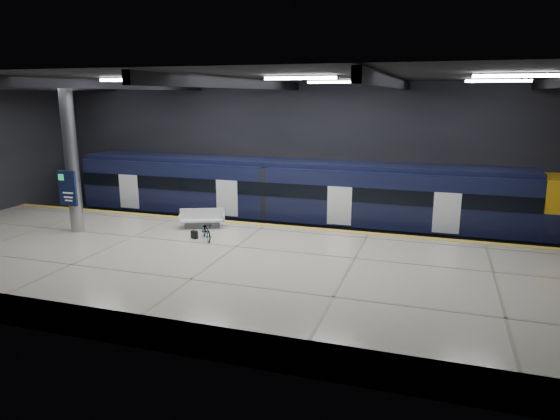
% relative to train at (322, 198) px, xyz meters
% --- Properties ---
extents(ground, '(30.00, 30.00, 0.00)m').
position_rel_train_xyz_m(ground, '(-2.15, -5.50, -2.06)').
color(ground, black).
rests_on(ground, ground).
extents(room_shell, '(30.10, 16.10, 8.05)m').
position_rel_train_xyz_m(room_shell, '(-2.15, -5.49, 3.66)').
color(room_shell, black).
rests_on(room_shell, ground).
extents(platform, '(30.00, 11.00, 1.10)m').
position_rel_train_xyz_m(platform, '(-2.15, -8.00, -1.51)').
color(platform, beige).
rests_on(platform, ground).
extents(safety_strip, '(30.00, 0.40, 0.01)m').
position_rel_train_xyz_m(safety_strip, '(-2.15, -2.75, -0.95)').
color(safety_strip, gold).
rests_on(safety_strip, platform).
extents(rails, '(30.00, 1.52, 0.16)m').
position_rel_train_xyz_m(rails, '(-2.15, 0.00, -1.98)').
color(rails, gray).
rests_on(rails, ground).
extents(train, '(29.40, 2.84, 3.79)m').
position_rel_train_xyz_m(train, '(0.00, 0.00, 0.00)').
color(train, black).
rests_on(train, ground).
extents(bench, '(2.31, 1.63, 0.94)m').
position_rel_train_xyz_m(bench, '(-4.88, -4.16, -0.63)').
color(bench, '#595B60').
rests_on(bench, platform).
extents(bicycle, '(1.36, 1.52, 0.80)m').
position_rel_train_xyz_m(bicycle, '(-3.77, -5.96, -0.56)').
color(bicycle, '#99999E').
rests_on(bicycle, platform).
extents(pannier_bag, '(0.35, 0.29, 0.35)m').
position_rel_train_xyz_m(pannier_bag, '(-4.37, -5.96, -0.78)').
color(pannier_bag, black).
rests_on(pannier_bag, platform).
extents(info_column, '(0.90, 0.78, 6.90)m').
position_rel_train_xyz_m(info_column, '(-10.15, -6.52, 2.40)').
color(info_column, '#9EA0A5').
rests_on(info_column, platform).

